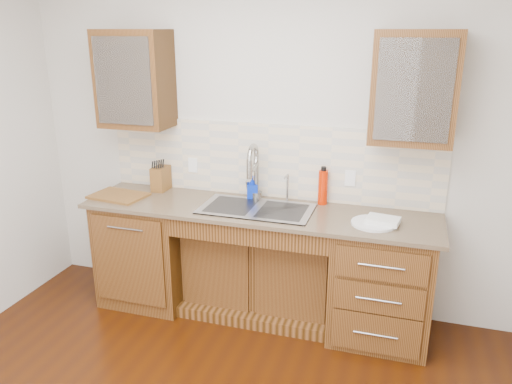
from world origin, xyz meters
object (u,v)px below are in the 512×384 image
(water_bottle, at_px, (323,187))
(cutting_board, at_px, (119,196))
(knife_block, at_px, (161,178))
(plate, at_px, (373,223))
(soap_bottle, at_px, (252,187))

(water_bottle, distance_m, cutting_board, 1.64)
(water_bottle, relative_size, knife_block, 1.34)
(water_bottle, height_order, plate, water_bottle)
(plate, bearing_deg, knife_block, 171.12)
(soap_bottle, distance_m, water_bottle, 0.56)
(soap_bottle, height_order, plate, soap_bottle)
(water_bottle, relative_size, plate, 0.87)
(soap_bottle, xyz_separation_m, knife_block, (-0.80, -0.01, 0.01))
(cutting_board, bearing_deg, knife_block, 47.66)
(knife_block, bearing_deg, cutting_board, -132.27)
(plate, distance_m, cutting_board, 2.02)
(cutting_board, bearing_deg, plate, -0.19)
(plate, height_order, knife_block, knife_block)
(soap_bottle, height_order, water_bottle, water_bottle)
(soap_bottle, xyz_separation_m, water_bottle, (0.56, 0.04, 0.04))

